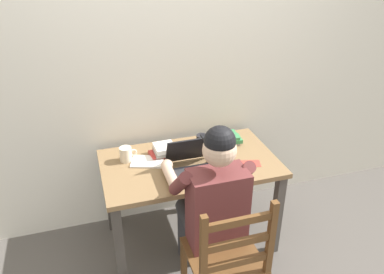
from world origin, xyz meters
name	(u,v)px	position (x,y,z in m)	size (l,w,h in m)	color
ground_plane	(190,238)	(0.00, 0.00, 0.00)	(8.00, 8.00, 0.00)	#56514C
back_wall	(172,63)	(0.00, 0.44, 1.30)	(6.00, 0.04, 2.60)	silver
desk	(190,174)	(0.00, 0.00, 0.61)	(1.23, 0.72, 0.71)	olive
seated_person	(211,201)	(0.01, -0.43, 0.68)	(0.50, 0.60, 1.24)	brown
wooden_chair	(227,260)	(0.01, -0.71, 0.46)	(0.42, 0.42, 0.93)	brown
laptop	(194,165)	(-0.01, -0.13, 0.76)	(0.33, 0.33, 0.22)	black
computer_mouse	(233,166)	(0.26, -0.18, 0.73)	(0.06, 0.10, 0.03)	black
coffee_mug_white	(126,154)	(-0.42, 0.14, 0.76)	(0.12, 0.09, 0.10)	beige
coffee_mug_dark	(202,141)	(0.15, 0.18, 0.76)	(0.12, 0.08, 0.09)	black
book_stack_main	(164,150)	(-0.15, 0.14, 0.75)	(0.19, 0.16, 0.08)	#BC332D
book_stack_side	(228,139)	(0.36, 0.17, 0.75)	(0.20, 0.16, 0.07)	gray
paper_pile_near_laptop	(147,162)	(-0.29, 0.08, 0.72)	(0.22, 0.16, 0.01)	white
landscape_photo_print	(251,163)	(0.40, -0.15, 0.71)	(0.13, 0.09, 0.00)	#C63D33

